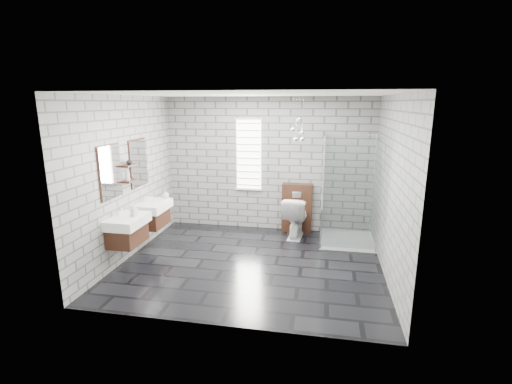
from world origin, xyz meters
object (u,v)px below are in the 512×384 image
(vanity_right, at_px, (151,207))
(shower_enclosure, at_px, (343,218))
(toilet, at_px, (296,217))
(vanity_left, at_px, (125,222))
(cistern_panel, at_px, (297,208))

(vanity_right, height_order, shower_enclosure, shower_enclosure)
(vanity_right, bearing_deg, shower_enclosure, 13.26)
(shower_enclosure, relative_size, toilet, 2.52)
(vanity_left, bearing_deg, cistern_panel, 41.21)
(vanity_left, relative_size, vanity_right, 1.00)
(cistern_panel, xyz_separation_m, shower_enclosure, (0.89, -0.52, 0.00))
(cistern_panel, bearing_deg, vanity_left, -138.79)
(vanity_left, relative_size, shower_enclosure, 0.77)
(vanity_right, bearing_deg, vanity_left, -90.00)
(vanity_right, relative_size, cistern_panel, 1.57)
(vanity_right, height_order, cistern_panel, vanity_right)
(shower_enclosure, xyz_separation_m, toilet, (-0.89, 0.23, -0.10))
(shower_enclosure, bearing_deg, vanity_left, -153.64)
(cistern_panel, height_order, shower_enclosure, shower_enclosure)
(vanity_left, height_order, cistern_panel, vanity_left)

